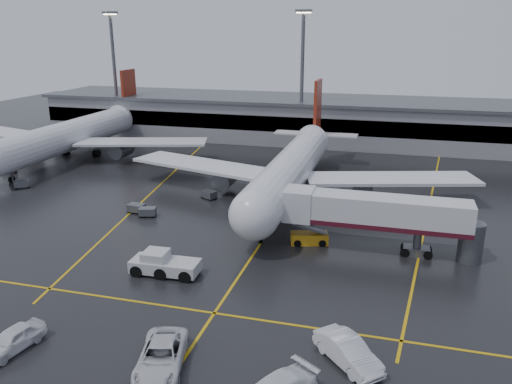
# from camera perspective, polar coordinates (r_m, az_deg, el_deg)

# --- Properties ---
(ground) EXTENTS (220.00, 220.00, 0.00)m
(ground) POSITION_cam_1_polar(r_m,az_deg,el_deg) (61.68, 2.29, -3.15)
(ground) COLOR black
(ground) RESTS_ON ground
(apron_line_centre) EXTENTS (0.25, 90.00, 0.02)m
(apron_line_centre) POSITION_cam_1_polar(r_m,az_deg,el_deg) (61.68, 2.29, -3.14)
(apron_line_centre) COLOR gold
(apron_line_centre) RESTS_ON ground
(apron_line_stop) EXTENTS (60.00, 0.25, 0.02)m
(apron_line_stop) POSITION_cam_1_polar(r_m,az_deg,el_deg) (42.61, -4.67, -13.32)
(apron_line_stop) COLOR gold
(apron_line_stop) RESTS_ON ground
(apron_line_left) EXTENTS (9.99, 69.35, 0.02)m
(apron_line_left) POSITION_cam_1_polar(r_m,az_deg,el_deg) (77.10, -10.59, 0.86)
(apron_line_left) COLOR gold
(apron_line_left) RESTS_ON ground
(apron_line_right) EXTENTS (7.57, 69.64, 0.02)m
(apron_line_right) POSITION_cam_1_polar(r_m,az_deg,el_deg) (69.91, 18.75, -1.56)
(apron_line_right) COLOR gold
(apron_line_right) RESTS_ON ground
(terminal) EXTENTS (122.00, 19.00, 8.60)m
(terminal) POSITION_cam_1_polar(r_m,az_deg,el_deg) (106.39, 8.28, 7.98)
(terminal) COLOR gray
(terminal) RESTS_ON ground
(light_mast_left) EXTENTS (3.00, 1.20, 25.45)m
(light_mast_left) POSITION_cam_1_polar(r_m,az_deg,el_deg) (114.24, -15.54, 13.32)
(light_mast_left) COLOR #595B60
(light_mast_left) RESTS_ON ground
(light_mast_mid) EXTENTS (3.00, 1.20, 25.45)m
(light_mast_mid) POSITION_cam_1_polar(r_m,az_deg,el_deg) (100.09, 5.17, 13.34)
(light_mast_mid) COLOR #595B60
(light_mast_mid) RESTS_ON ground
(main_airliner) EXTENTS (48.80, 45.60, 14.10)m
(main_airliner) POSITION_cam_1_polar(r_m,az_deg,el_deg) (69.44, 4.16, 2.86)
(main_airliner) COLOR silver
(main_airliner) RESTS_ON ground
(second_airliner) EXTENTS (48.80, 45.60, 14.10)m
(second_airliner) POSITION_cam_1_polar(r_m,az_deg,el_deg) (96.93, -19.57, 6.13)
(second_airliner) COLOR silver
(second_airliner) RESTS_ON ground
(jet_bridge) EXTENTS (19.90, 3.40, 6.05)m
(jet_bridge) POSITION_cam_1_polar(r_m,az_deg,el_deg) (53.33, 13.36, -2.53)
(jet_bridge) COLOR silver
(jet_bridge) RESTS_ON ground
(pushback_tractor) EXTENTS (6.52, 2.97, 2.30)m
(pushback_tractor) POSITION_cam_1_polar(r_m,az_deg,el_deg) (49.04, -10.29, -7.98)
(pushback_tractor) COLOR #BCBCBE
(pushback_tractor) RESTS_ON ground
(belt_loader) EXTENTS (4.24, 2.71, 2.50)m
(belt_loader) POSITION_cam_1_polar(r_m,az_deg,el_deg) (55.16, 5.96, -5.13)
(belt_loader) COLOR orange
(belt_loader) RESTS_ON ground
(service_van_a) EXTENTS (4.49, 7.02, 1.80)m
(service_van_a) POSITION_cam_1_polar(r_m,az_deg,el_deg) (36.66, -10.52, -17.63)
(service_van_a) COLOR silver
(service_van_a) RESTS_ON ground
(service_van_c) EXTENTS (5.37, 5.46, 1.87)m
(service_van_c) POSITION_cam_1_polar(r_m,az_deg,el_deg) (37.07, 10.22, -17.10)
(service_van_c) COLOR white
(service_van_c) RESTS_ON ground
(service_van_d) EXTENTS (2.85, 5.16, 1.66)m
(service_van_d) POSITION_cam_1_polar(r_m,az_deg,el_deg) (41.68, -25.50, -14.62)
(service_van_d) COLOR white
(service_van_d) RESTS_ON ground
(baggage_cart_a) EXTENTS (2.29, 1.82, 1.12)m
(baggage_cart_a) POSITION_cam_1_polar(r_m,az_deg,el_deg) (64.03, -12.02, -2.15)
(baggage_cart_a) COLOR #595B60
(baggage_cart_a) RESTS_ON ground
(baggage_cart_b) EXTENTS (2.14, 1.53, 1.12)m
(baggage_cart_b) POSITION_cam_1_polar(r_m,az_deg,el_deg) (65.62, -13.22, -1.74)
(baggage_cart_b) COLOR #595B60
(baggage_cart_b) RESTS_ON ground
(baggage_cart_c) EXTENTS (2.38, 2.11, 1.12)m
(baggage_cart_c) POSITION_cam_1_polar(r_m,az_deg,el_deg) (69.45, -5.27, -0.25)
(baggage_cart_c) COLOR #595B60
(baggage_cart_c) RESTS_ON ground
(baggage_cart_d) EXTENTS (2.15, 1.55, 1.12)m
(baggage_cart_d) POSITION_cam_1_polar(r_m,az_deg,el_deg) (90.87, -25.85, 2.33)
(baggage_cart_d) COLOR #595B60
(baggage_cart_d) RESTS_ON ground
(baggage_cart_e) EXTENTS (2.38, 2.24, 1.12)m
(baggage_cart_e) POSITION_cam_1_polar(r_m,az_deg,el_deg) (81.30, -24.66, 0.85)
(baggage_cart_e) COLOR #595B60
(baggage_cart_e) RESTS_ON ground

